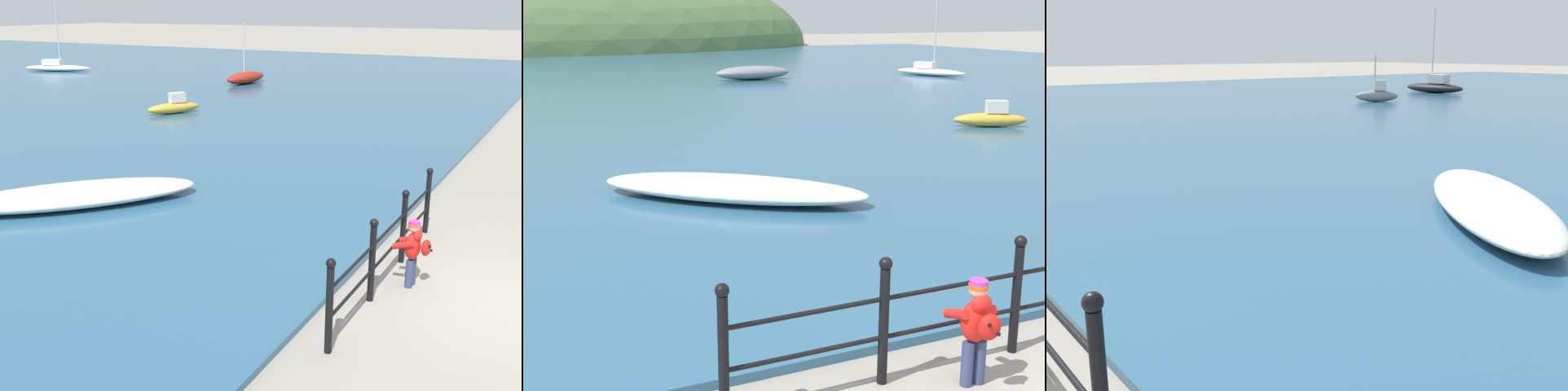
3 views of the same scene
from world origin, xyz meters
The scene contains 7 objects.
water centered at (0.00, 32.00, 0.05)m, with size 80.00×60.00×0.10m, color #2D5B7A.
iron_railing centered at (-0.08, 1.50, 0.64)m, with size 4.66×0.12×1.21m.
child_in_coat centered at (-0.11, 1.12, 0.61)m, with size 0.40×0.54×1.00m.
boat_mid_harbor centered at (9.35, 29.50, 0.43)m, with size 3.79×1.32×0.67m.
boat_blue_hull centered at (9.85, 12.73, 0.34)m, with size 2.13×1.44×0.75m.
boat_far_left centered at (0.16, 7.99, 0.30)m, with size 4.63×4.25×0.39m.
boat_green_fishing centered at (18.62, 27.89, 0.35)m, with size 2.41×4.15×4.84m.
Camera 2 is at (-4.14, -3.57, 3.27)m, focal length 50.00 mm.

